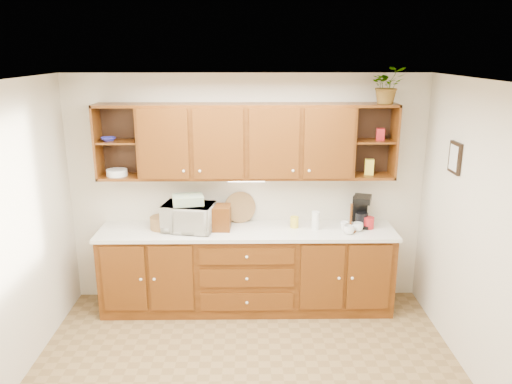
{
  "coord_description": "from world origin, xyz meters",
  "views": [
    {
      "loc": [
        0.04,
        -3.7,
        2.83
      ],
      "look_at": [
        0.1,
        1.15,
        1.45
      ],
      "focal_mm": 35.0,
      "sensor_mm": 36.0,
      "label": 1
    }
  ],
  "objects_px": {
    "microwave": "(189,217)",
    "potted_plant": "(388,85)",
    "coffee_maker": "(361,211)",
    "bread_box": "(213,217)"
  },
  "relations": [
    {
      "from": "microwave",
      "to": "potted_plant",
      "type": "distance_m",
      "value": 2.51
    },
    {
      "from": "microwave",
      "to": "bread_box",
      "type": "xyz_separation_m",
      "value": [
        0.26,
        0.03,
        -0.01
      ]
    },
    {
      "from": "microwave",
      "to": "coffee_maker",
      "type": "distance_m",
      "value": 1.91
    },
    {
      "from": "microwave",
      "to": "potted_plant",
      "type": "height_order",
      "value": "potted_plant"
    },
    {
      "from": "potted_plant",
      "to": "microwave",
      "type": "bearing_deg",
      "value": -177.41
    },
    {
      "from": "microwave",
      "to": "bread_box",
      "type": "relative_size",
      "value": 1.4
    },
    {
      "from": "microwave",
      "to": "bread_box",
      "type": "bearing_deg",
      "value": 17.73
    },
    {
      "from": "microwave",
      "to": "coffee_maker",
      "type": "bearing_deg",
      "value": 14.54
    },
    {
      "from": "microwave",
      "to": "potted_plant",
      "type": "relative_size",
      "value": 1.41
    },
    {
      "from": "coffee_maker",
      "to": "potted_plant",
      "type": "height_order",
      "value": "potted_plant"
    }
  ]
}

